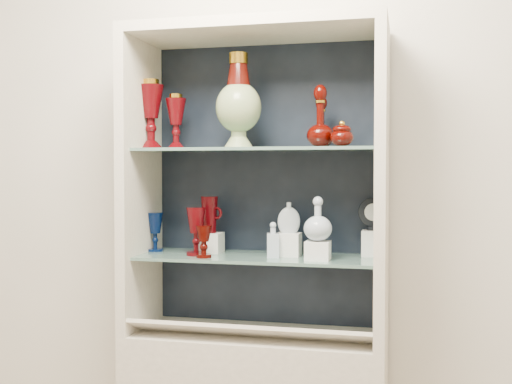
% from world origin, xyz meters
% --- Properties ---
extents(wall_back, '(3.50, 0.02, 2.80)m').
position_xyz_m(wall_back, '(0.00, 1.75, 1.40)').
color(wall_back, beige).
rests_on(wall_back, ground).
extents(cabinet_back_panel, '(0.98, 0.02, 1.15)m').
position_xyz_m(cabinet_back_panel, '(0.00, 1.72, 1.32)').
color(cabinet_back_panel, black).
rests_on(cabinet_back_panel, cabinet_base).
extents(cabinet_side_left, '(0.04, 0.40, 1.15)m').
position_xyz_m(cabinet_side_left, '(-0.48, 1.53, 1.32)').
color(cabinet_side_left, beige).
rests_on(cabinet_side_left, cabinet_base).
extents(cabinet_side_right, '(0.04, 0.40, 1.15)m').
position_xyz_m(cabinet_side_right, '(0.48, 1.53, 1.32)').
color(cabinet_side_right, beige).
rests_on(cabinet_side_right, cabinet_base).
extents(cabinet_top_cap, '(1.00, 0.40, 0.04)m').
position_xyz_m(cabinet_top_cap, '(0.00, 1.53, 1.92)').
color(cabinet_top_cap, beige).
rests_on(cabinet_top_cap, cabinet_side_left).
extents(shelf_lower, '(0.92, 0.34, 0.01)m').
position_xyz_m(shelf_lower, '(0.00, 1.55, 1.04)').
color(shelf_lower, slate).
rests_on(shelf_lower, cabinet_side_left).
extents(shelf_upper, '(0.92, 0.34, 0.01)m').
position_xyz_m(shelf_upper, '(0.00, 1.55, 1.46)').
color(shelf_upper, slate).
rests_on(shelf_upper, cabinet_side_left).
extents(label_ledge, '(0.92, 0.17, 0.09)m').
position_xyz_m(label_ledge, '(0.00, 1.42, 0.78)').
color(label_ledge, beige).
rests_on(label_ledge, cabinet_base).
extents(label_card_0, '(0.10, 0.06, 0.03)m').
position_xyz_m(label_card_0, '(0.02, 1.42, 0.80)').
color(label_card_0, white).
rests_on(label_card_0, label_ledge).
extents(label_card_1, '(0.10, 0.06, 0.03)m').
position_xyz_m(label_card_1, '(-0.27, 1.42, 0.80)').
color(label_card_1, white).
rests_on(label_card_1, label_ledge).
extents(label_card_2, '(0.10, 0.06, 0.03)m').
position_xyz_m(label_card_2, '(0.30, 1.42, 0.80)').
color(label_card_2, white).
rests_on(label_card_2, label_ledge).
extents(pedestal_lamp_left, '(0.12, 0.12, 0.28)m').
position_xyz_m(pedestal_lamp_left, '(-0.44, 1.54, 1.61)').
color(pedestal_lamp_left, '#4E0609').
rests_on(pedestal_lamp_left, shelf_upper).
extents(pedestal_lamp_right, '(0.10, 0.10, 0.22)m').
position_xyz_m(pedestal_lamp_right, '(-0.34, 1.57, 1.58)').
color(pedestal_lamp_right, '#4E0609').
rests_on(pedestal_lamp_right, shelf_upper).
extents(enamel_urn, '(0.20, 0.20, 0.36)m').
position_xyz_m(enamel_urn, '(-0.06, 1.50, 1.65)').
color(enamel_urn, '#0E461D').
rests_on(enamel_urn, shelf_upper).
extents(ruby_decanter_a, '(0.12, 0.12, 0.26)m').
position_xyz_m(ruby_decanter_a, '(0.25, 1.49, 1.60)').
color(ruby_decanter_a, '#430400').
rests_on(ruby_decanter_a, shelf_upper).
extents(ruby_decanter_b, '(0.11, 0.11, 0.21)m').
position_xyz_m(ruby_decanter_b, '(0.24, 1.59, 1.58)').
color(ruby_decanter_b, '#430400').
rests_on(ruby_decanter_b, shelf_upper).
extents(lidded_bowl, '(0.09, 0.09, 0.10)m').
position_xyz_m(lidded_bowl, '(0.34, 1.44, 1.52)').
color(lidded_bowl, '#430400').
rests_on(lidded_bowl, shelf_upper).
extents(cobalt_goblet, '(0.09, 0.09, 0.16)m').
position_xyz_m(cobalt_goblet, '(-0.44, 1.58, 1.13)').
color(cobalt_goblet, '#02123B').
rests_on(cobalt_goblet, shelf_lower).
extents(ruby_goblet_tall, '(0.08, 0.08, 0.19)m').
position_xyz_m(ruby_goblet_tall, '(-0.24, 1.50, 1.14)').
color(ruby_goblet_tall, '#4E0609').
rests_on(ruby_goblet_tall, shelf_lower).
extents(ruby_goblet_small, '(0.08, 0.08, 0.12)m').
position_xyz_m(ruby_goblet_small, '(-0.18, 1.44, 1.11)').
color(ruby_goblet_small, '#430400').
rests_on(ruby_goblet_small, shelf_lower).
extents(riser_ruby_pitcher, '(0.10, 0.10, 0.08)m').
position_xyz_m(riser_ruby_pitcher, '(-0.21, 1.60, 1.09)').
color(riser_ruby_pitcher, silver).
rests_on(riser_ruby_pitcher, shelf_lower).
extents(ruby_pitcher, '(0.13, 0.10, 0.15)m').
position_xyz_m(ruby_pitcher, '(-0.21, 1.60, 1.20)').
color(ruby_pitcher, '#4E0609').
rests_on(ruby_pitcher, riser_ruby_pitcher).
extents(clear_square_bottle, '(0.06, 0.06, 0.14)m').
position_xyz_m(clear_square_bottle, '(0.07, 1.51, 1.12)').
color(clear_square_bottle, '#A6B4C3').
rests_on(clear_square_bottle, shelf_lower).
extents(riser_flat_flask, '(0.09, 0.09, 0.09)m').
position_xyz_m(riser_flat_flask, '(0.12, 1.57, 1.09)').
color(riser_flat_flask, silver).
rests_on(riser_flat_flask, shelf_lower).
extents(flat_flask, '(0.09, 0.06, 0.12)m').
position_xyz_m(flat_flask, '(0.12, 1.57, 1.20)').
color(flat_flask, '#B1BFC6').
rests_on(flat_flask, riser_flat_flask).
extents(riser_clear_round_decanter, '(0.09, 0.09, 0.07)m').
position_xyz_m(riser_clear_round_decanter, '(0.25, 1.48, 1.08)').
color(riser_clear_round_decanter, silver).
rests_on(riser_clear_round_decanter, shelf_lower).
extents(clear_round_decanter, '(0.11, 0.11, 0.16)m').
position_xyz_m(clear_round_decanter, '(0.25, 1.48, 1.20)').
color(clear_round_decanter, '#A6B4C3').
rests_on(clear_round_decanter, riser_clear_round_decanter).
extents(riser_cameo_medallion, '(0.08, 0.08, 0.10)m').
position_xyz_m(riser_cameo_medallion, '(0.44, 1.64, 1.10)').
color(riser_cameo_medallion, silver).
rests_on(riser_cameo_medallion, shelf_lower).
extents(cameo_medallion, '(0.12, 0.07, 0.13)m').
position_xyz_m(cameo_medallion, '(0.44, 1.64, 1.22)').
color(cameo_medallion, black).
rests_on(cameo_medallion, riser_cameo_medallion).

